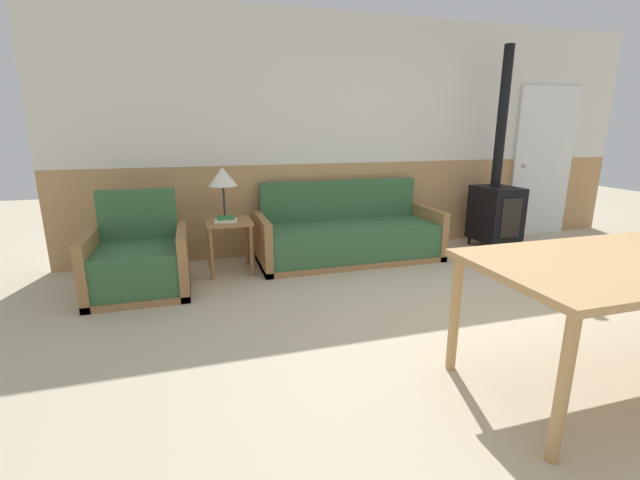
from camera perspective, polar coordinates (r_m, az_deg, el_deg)
ground_plane at (r=3.41m, az=24.71°, el=-12.00°), size 16.00×16.00×0.00m
wall_back at (r=5.31m, az=7.12°, el=13.45°), size 7.20×0.06×2.70m
couch at (r=4.85m, az=3.83°, el=0.39°), size 2.04×0.80×0.87m
armchair at (r=4.19m, az=-22.99°, el=-2.94°), size 0.85×0.77×0.90m
side_table at (r=4.47m, az=-12.03°, el=1.20°), size 0.45×0.45×0.55m
table_lamp at (r=4.45m, az=-12.84°, el=8.01°), size 0.29×0.29×0.53m
book_stack at (r=4.37m, az=-12.43°, el=2.69°), size 0.23×0.16×0.05m
wood_stove at (r=5.69m, az=22.43°, el=4.58°), size 0.44×0.56×2.38m
entry_door at (r=6.70m, az=27.56°, el=9.15°), size 0.95×0.09×2.00m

